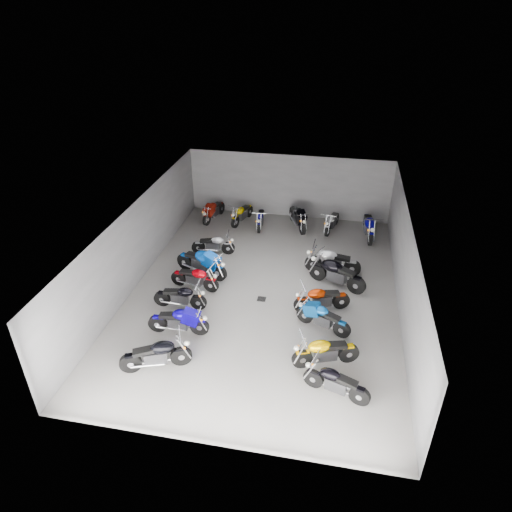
% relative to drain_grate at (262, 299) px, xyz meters
% --- Properties ---
extents(ground, '(14.00, 14.00, 0.00)m').
position_rel_drain_grate_xyz_m(ground, '(0.00, 0.50, -0.01)').
color(ground, gray).
rests_on(ground, ground).
extents(wall_back, '(10.00, 0.10, 3.20)m').
position_rel_drain_grate_xyz_m(wall_back, '(0.00, 7.50, 1.59)').
color(wall_back, slate).
rests_on(wall_back, ground).
extents(wall_left, '(0.10, 14.00, 3.20)m').
position_rel_drain_grate_xyz_m(wall_left, '(-5.00, 0.50, 1.59)').
color(wall_left, slate).
rests_on(wall_left, ground).
extents(wall_right, '(0.10, 14.00, 3.20)m').
position_rel_drain_grate_xyz_m(wall_right, '(5.00, 0.50, 1.59)').
color(wall_right, slate).
rests_on(wall_right, ground).
extents(ceiling, '(10.00, 14.00, 0.04)m').
position_rel_drain_grate_xyz_m(ceiling, '(0.00, 0.50, 3.21)').
color(ceiling, black).
rests_on(ceiling, wall_back).
extents(drain_grate, '(0.32, 0.32, 0.01)m').
position_rel_drain_grate_xyz_m(drain_grate, '(0.00, 0.00, 0.00)').
color(drain_grate, black).
rests_on(drain_grate, ground).
extents(motorcycle_left_a, '(2.08, 0.97, 0.96)m').
position_rel_drain_grate_xyz_m(motorcycle_left_a, '(-2.48, -4.14, 0.52)').
color(motorcycle_left_a, black).
rests_on(motorcycle_left_a, ground).
extents(motorcycle_left_b, '(2.09, 0.45, 0.92)m').
position_rel_drain_grate_xyz_m(motorcycle_left_b, '(-2.37, -2.43, 0.50)').
color(motorcycle_left_b, black).
rests_on(motorcycle_left_b, ground).
extents(motorcycle_left_c, '(1.98, 0.39, 0.87)m').
position_rel_drain_grate_xyz_m(motorcycle_left_c, '(-2.79, -1.05, 0.47)').
color(motorcycle_left_c, black).
rests_on(motorcycle_left_c, ground).
extents(motorcycle_left_d, '(1.99, 0.49, 0.88)m').
position_rel_drain_grate_xyz_m(motorcycle_left_d, '(-2.64, 0.23, 0.47)').
color(motorcycle_left_d, black).
rests_on(motorcycle_left_d, ground).
extents(motorcycle_left_e, '(2.30, 0.95, 1.05)m').
position_rel_drain_grate_xyz_m(motorcycle_left_e, '(-2.66, 1.22, 0.57)').
color(motorcycle_left_e, black).
rests_on(motorcycle_left_e, ground).
extents(motorcycle_left_f, '(1.90, 0.45, 0.84)m').
position_rel_drain_grate_xyz_m(motorcycle_left_f, '(-2.67, 2.98, 0.45)').
color(motorcycle_left_f, black).
rests_on(motorcycle_left_f, ground).
extents(motorcycle_right_a, '(1.94, 0.73, 0.88)m').
position_rel_drain_grate_xyz_m(motorcycle_right_a, '(2.89, -4.20, 0.47)').
color(motorcycle_right_a, black).
rests_on(motorcycle_right_a, ground).
extents(motorcycle_right_b, '(2.05, 0.89, 0.94)m').
position_rel_drain_grate_xyz_m(motorcycle_right_b, '(2.52, -3.02, 0.51)').
color(motorcycle_right_b, black).
rests_on(motorcycle_right_b, ground).
extents(motorcycle_right_c, '(1.89, 0.90, 0.88)m').
position_rel_drain_grate_xyz_m(motorcycle_right_c, '(2.34, -1.32, 0.47)').
color(motorcycle_right_c, black).
rests_on(motorcycle_right_c, ground).
extents(motorcycle_right_d, '(1.99, 0.84, 0.91)m').
position_rel_drain_grate_xyz_m(motorcycle_right_d, '(2.22, -0.25, 0.49)').
color(motorcycle_right_d, black).
rests_on(motorcycle_right_d, ground).
extents(motorcycle_right_e, '(2.24, 1.12, 1.05)m').
position_rel_drain_grate_xyz_m(motorcycle_right_e, '(2.68, 1.42, 0.57)').
color(motorcycle_right_e, black).
rests_on(motorcycle_right_e, ground).
extents(motorcycle_right_f, '(2.28, 0.47, 1.00)m').
position_rel_drain_grate_xyz_m(motorcycle_right_f, '(2.47, 2.36, 0.54)').
color(motorcycle_right_f, black).
rests_on(motorcycle_right_f, ground).
extents(motorcycle_back_a, '(0.63, 2.03, 0.90)m').
position_rel_drain_grate_xyz_m(motorcycle_back_a, '(-3.61, 6.31, 0.49)').
color(motorcycle_back_a, black).
rests_on(motorcycle_back_a, ground).
extents(motorcycle_back_b, '(0.70, 1.96, 0.88)m').
position_rel_drain_grate_xyz_m(motorcycle_back_b, '(-2.14, 6.27, 0.48)').
color(motorcycle_back_b, black).
rests_on(motorcycle_back_b, ground).
extents(motorcycle_back_c, '(0.41, 1.88, 0.83)m').
position_rel_drain_grate_xyz_m(motorcycle_back_c, '(-1.15, 5.94, 0.45)').
color(motorcycle_back_c, black).
rests_on(motorcycle_back_c, ground).
extents(motorcycle_back_d, '(1.05, 2.14, 1.00)m').
position_rel_drain_grate_xyz_m(motorcycle_back_d, '(0.65, 6.24, 0.54)').
color(motorcycle_back_d, black).
rests_on(motorcycle_back_d, ground).
extents(motorcycle_back_e, '(0.62, 1.94, 0.87)m').
position_rel_drain_grate_xyz_m(motorcycle_back_e, '(2.29, 6.24, 0.47)').
color(motorcycle_back_e, black).
rests_on(motorcycle_back_e, ground).
extents(motorcycle_back_f, '(0.52, 2.34, 1.03)m').
position_rel_drain_grate_xyz_m(motorcycle_back_f, '(4.00, 5.87, 0.56)').
color(motorcycle_back_f, black).
rests_on(motorcycle_back_f, ground).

